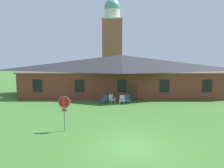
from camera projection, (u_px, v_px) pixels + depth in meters
ground_plane at (132, 146)px, 10.86m from camera, size 200.00×200.00×0.00m
brick_building at (121, 74)px, 28.43m from camera, size 26.49×10.40×5.61m
dome_tower at (112, 42)px, 49.14m from camera, size 5.18×5.18×20.79m
stop_sign at (64, 107)px, 13.06m from camera, size 0.80×0.18×2.37m
lawn_chair_by_porch at (104, 99)px, 21.95m from camera, size 0.84×0.87×0.96m
lawn_chair_near_door at (112, 99)px, 22.24m from camera, size 0.83×0.86×0.96m
lawn_chair_left_end at (122, 99)px, 21.77m from camera, size 0.67×0.70×0.96m
lawn_chair_middle at (127, 99)px, 21.82m from camera, size 0.70×0.74×0.96m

